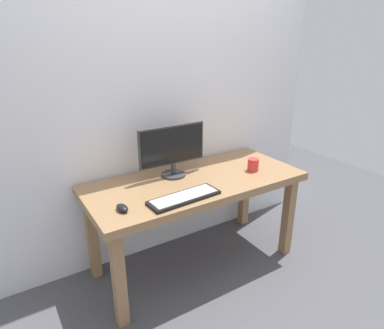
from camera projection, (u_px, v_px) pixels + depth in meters
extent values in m
plane|color=#4C4C51|center=(195.00, 262.00, 2.68)|extent=(6.00, 6.00, 0.00)
cube|color=silver|center=(168.00, 64.00, 2.44)|extent=(2.74, 0.04, 3.00)
cube|color=#936D47|center=(196.00, 183.00, 2.43)|extent=(1.58, 0.70, 0.06)
cube|color=#936D47|center=(119.00, 280.00, 1.99)|extent=(0.07, 0.07, 0.67)
cube|color=#936D47|center=(288.00, 216.00, 2.69)|extent=(0.07, 0.07, 0.67)
cube|color=#936D47|center=(93.00, 237.00, 2.42)|extent=(0.07, 0.07, 0.67)
cube|color=#936D47|center=(244.00, 191.00, 3.12)|extent=(0.07, 0.07, 0.67)
cylinder|color=#333338|center=(173.00, 175.00, 2.47)|extent=(0.18, 0.18, 0.02)
cylinder|color=#333338|center=(173.00, 168.00, 2.46)|extent=(0.04, 0.04, 0.09)
cube|color=#333338|center=(172.00, 145.00, 2.40)|extent=(0.52, 0.02, 0.28)
cube|color=black|center=(173.00, 145.00, 2.39)|extent=(0.49, 0.01, 0.26)
cube|color=black|center=(184.00, 198.00, 2.12)|extent=(0.49, 0.18, 0.02)
cube|color=silver|center=(184.00, 196.00, 2.11)|extent=(0.45, 0.15, 0.00)
ellipsoid|color=black|center=(122.00, 208.00, 1.97)|extent=(0.07, 0.11, 0.04)
cylinder|color=red|center=(253.00, 165.00, 2.55)|extent=(0.08, 0.08, 0.10)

